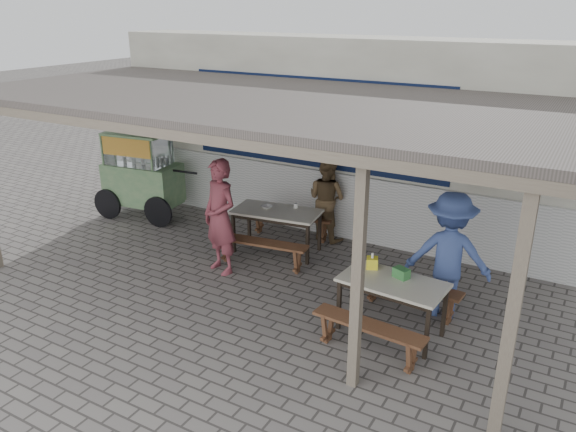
{
  "coord_description": "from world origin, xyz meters",
  "views": [
    {
      "loc": [
        4.33,
        -5.83,
        4.03
      ],
      "look_at": [
        0.48,
        0.9,
        1.09
      ],
      "focal_mm": 35.0,
      "sensor_mm": 36.0,
      "label": 1
    }
  ],
  "objects_px": {
    "tissue_box": "(372,263)",
    "patron_street_side": "(220,217)",
    "condiment_bowl": "(267,207)",
    "donation_box": "(401,273)",
    "table_right": "(393,286)",
    "bench_right_street": "(368,332)",
    "bench_left_wall": "(291,220)",
    "patron_right_table": "(449,255)",
    "table_left": "(277,215)",
    "patron_wall_side": "(327,199)",
    "bench_right_wall": "(411,290)",
    "bench_left_street": "(261,247)",
    "condiment_jar": "(296,206)",
    "vendor_cart": "(141,172)"
  },
  "relations": [
    {
      "from": "bench_left_wall",
      "to": "table_left",
      "type": "bearing_deg",
      "value": -90.0
    },
    {
      "from": "bench_left_wall",
      "to": "patron_right_table",
      "type": "relative_size",
      "value": 0.9
    },
    {
      "from": "tissue_box",
      "to": "patron_wall_side",
      "type": "bearing_deg",
      "value": 128.37
    },
    {
      "from": "bench_left_street",
      "to": "patron_wall_side",
      "type": "relative_size",
      "value": 1.04
    },
    {
      "from": "table_right",
      "to": "condiment_bowl",
      "type": "relative_size",
      "value": 7.47
    },
    {
      "from": "bench_right_street",
      "to": "bench_right_wall",
      "type": "relative_size",
      "value": 1.0
    },
    {
      "from": "patron_wall_side",
      "to": "donation_box",
      "type": "height_order",
      "value": "patron_wall_side"
    },
    {
      "from": "tissue_box",
      "to": "patron_right_table",
      "type": "bearing_deg",
      "value": 36.07
    },
    {
      "from": "bench_left_street",
      "to": "patron_wall_side",
      "type": "xyz_separation_m",
      "value": [
        0.39,
        1.6,
        0.42
      ]
    },
    {
      "from": "table_right",
      "to": "condiment_jar",
      "type": "relative_size",
      "value": 16.74
    },
    {
      "from": "tissue_box",
      "to": "condiment_bowl",
      "type": "bearing_deg",
      "value": 152.09
    },
    {
      "from": "table_left",
      "to": "condiment_bowl",
      "type": "bearing_deg",
      "value": 164.64
    },
    {
      "from": "vendor_cart",
      "to": "condiment_jar",
      "type": "relative_size",
      "value": 25.52
    },
    {
      "from": "bench_right_wall",
      "to": "patron_wall_side",
      "type": "height_order",
      "value": "patron_wall_side"
    },
    {
      "from": "patron_wall_side",
      "to": "bench_left_wall",
      "type": "bearing_deg",
      "value": 37.47
    },
    {
      "from": "donation_box",
      "to": "condiment_jar",
      "type": "relative_size",
      "value": 2.42
    },
    {
      "from": "bench_right_street",
      "to": "condiment_bowl",
      "type": "relative_size",
      "value": 7.82
    },
    {
      "from": "table_right",
      "to": "patron_street_side",
      "type": "relative_size",
      "value": 0.74
    },
    {
      "from": "bench_left_street",
      "to": "table_right",
      "type": "xyz_separation_m",
      "value": [
        2.51,
        -0.83,
        0.33
      ]
    },
    {
      "from": "table_left",
      "to": "table_right",
      "type": "distance_m",
      "value": 3.0
    },
    {
      "from": "bench_right_street",
      "to": "condiment_jar",
      "type": "bearing_deg",
      "value": 138.68
    },
    {
      "from": "vendor_cart",
      "to": "donation_box",
      "type": "height_order",
      "value": "vendor_cart"
    },
    {
      "from": "table_right",
      "to": "condiment_bowl",
      "type": "bearing_deg",
      "value": 156.3
    },
    {
      "from": "bench_left_wall",
      "to": "condiment_bowl",
      "type": "height_order",
      "value": "condiment_bowl"
    },
    {
      "from": "bench_right_wall",
      "to": "condiment_bowl",
      "type": "height_order",
      "value": "condiment_bowl"
    },
    {
      "from": "bench_left_wall",
      "to": "condiment_bowl",
      "type": "bearing_deg",
      "value": -108.48
    },
    {
      "from": "table_left",
      "to": "table_right",
      "type": "relative_size",
      "value": 1.13
    },
    {
      "from": "patron_street_side",
      "to": "bench_right_street",
      "type": "bearing_deg",
      "value": -1.92
    },
    {
      "from": "bench_left_street",
      "to": "condiment_jar",
      "type": "height_order",
      "value": "condiment_jar"
    },
    {
      "from": "table_left",
      "to": "table_right",
      "type": "bearing_deg",
      "value": -37.83
    },
    {
      "from": "bench_right_wall",
      "to": "donation_box",
      "type": "xyz_separation_m",
      "value": [
        0.01,
        -0.51,
        0.48
      ]
    },
    {
      "from": "condiment_bowl",
      "to": "bench_left_street",
      "type": "bearing_deg",
      "value": -66.06
    },
    {
      "from": "vendor_cart",
      "to": "patron_right_table",
      "type": "height_order",
      "value": "patron_right_table"
    },
    {
      "from": "bench_left_street",
      "to": "bench_right_wall",
      "type": "bearing_deg",
      "value": -12.27
    },
    {
      "from": "bench_right_street",
      "to": "patron_street_side",
      "type": "xyz_separation_m",
      "value": [
        -2.93,
        1.04,
        0.59
      ]
    },
    {
      "from": "bench_left_wall",
      "to": "vendor_cart",
      "type": "bearing_deg",
      "value": -179.08
    },
    {
      "from": "tissue_box",
      "to": "donation_box",
      "type": "distance_m",
      "value": 0.44
    },
    {
      "from": "donation_box",
      "to": "condiment_bowl",
      "type": "height_order",
      "value": "donation_box"
    },
    {
      "from": "condiment_bowl",
      "to": "table_right",
      "type": "bearing_deg",
      "value": -28.21
    },
    {
      "from": "patron_street_side",
      "to": "patron_wall_side",
      "type": "xyz_separation_m",
      "value": [
        0.86,
        2.03,
        -0.16
      ]
    },
    {
      "from": "patron_wall_side",
      "to": "condiment_jar",
      "type": "bearing_deg",
      "value": 79.85
    },
    {
      "from": "tissue_box",
      "to": "patron_street_side",
      "type": "bearing_deg",
      "value": 176.11
    },
    {
      "from": "vendor_cart",
      "to": "condiment_jar",
      "type": "xyz_separation_m",
      "value": [
        3.43,
        0.12,
        -0.14
      ]
    },
    {
      "from": "table_left",
      "to": "patron_wall_side",
      "type": "xyz_separation_m",
      "value": [
        0.49,
        0.94,
        0.09
      ]
    },
    {
      "from": "bench_left_street",
      "to": "bench_left_wall",
      "type": "height_order",
      "value": "same"
    },
    {
      "from": "table_right",
      "to": "bench_right_street",
      "type": "height_order",
      "value": "table_right"
    },
    {
      "from": "table_left",
      "to": "condiment_bowl",
      "type": "relative_size",
      "value": 8.47
    },
    {
      "from": "bench_left_wall",
      "to": "table_right",
      "type": "distance_m",
      "value": 3.46
    },
    {
      "from": "bench_right_wall",
      "to": "vendor_cart",
      "type": "bearing_deg",
      "value": 174.83
    },
    {
      "from": "bench_left_street",
      "to": "bench_right_wall",
      "type": "relative_size",
      "value": 1.11
    }
  ]
}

